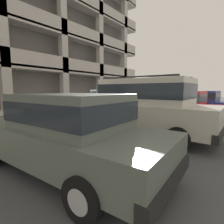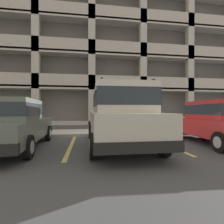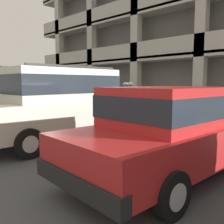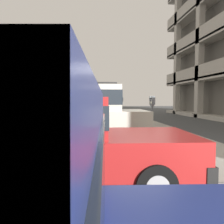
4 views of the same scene
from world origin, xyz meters
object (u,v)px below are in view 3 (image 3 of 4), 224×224
Objects in this scene: silver_suv at (62,102)px; dark_hatchback at (174,129)px; parking_meter_near at (128,94)px; parking_meter_far at (33,89)px; red_sedan at (11,104)px.

silver_suv is 3.56m from dark_hatchback.
dark_hatchback is at bearing -37.72° from parking_meter_near.
parking_meter_far is (-6.59, -0.04, 0.03)m from parking_meter_near.
silver_suv is at bearing -21.34° from parking_meter_far.
silver_suv is at bearing -93.59° from parking_meter_near.
red_sedan is 3.03× the size of parking_meter_near.
dark_hatchback is at bearing -0.68° from silver_suv.
dark_hatchback is 10.32m from parking_meter_far.
parking_meter_near is (3.53, 2.52, 0.42)m from red_sedan.
dark_hatchback is (3.55, -0.07, -0.27)m from silver_suv.
parking_meter_near reaches higher than red_sedan.
parking_meter_far is at bearing 138.83° from red_sedan.
red_sedan is 0.99× the size of dark_hatchback.
silver_suv is 3.38m from red_sedan.
red_sedan and dark_hatchback have the same top height.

